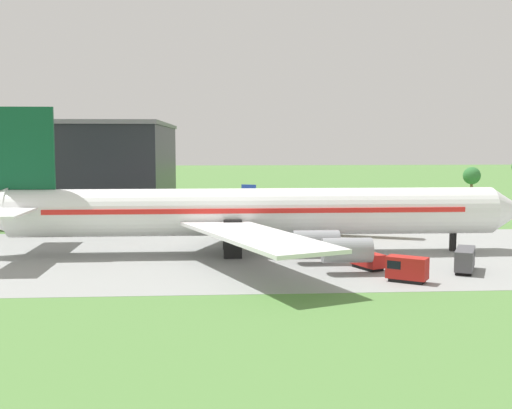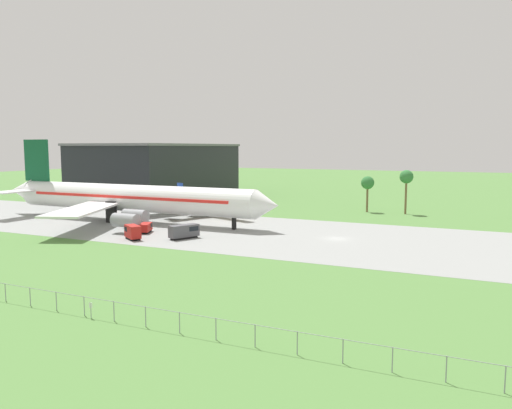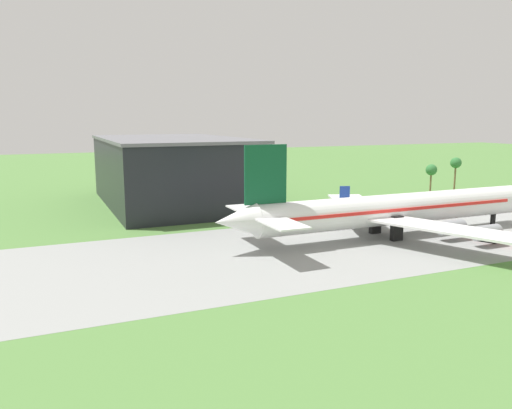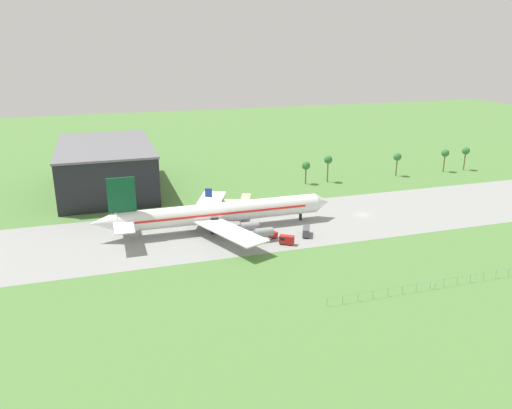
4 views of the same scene
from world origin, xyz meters
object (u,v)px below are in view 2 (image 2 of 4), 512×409
Objects in this scene: catering_van at (185,231)px; no_stopping_sign at (91,308)px; baggage_tug at (146,228)px; fuel_truck at (133,232)px; terminal_building at (159,170)px; regional_aircraft at (209,206)px; jet_airliner at (127,198)px.

no_stopping_sign is at bearing -69.24° from catering_van.
fuel_truck is at bearing -70.82° from baggage_tug.
no_stopping_sign is at bearing -56.65° from fuel_truck.
terminal_building is at bearing 122.80° from no_stopping_sign.
regional_aircraft is 32.22m from catering_van.
catering_van is at bearing -28.61° from jet_airliner.
regional_aircraft is 5.55× the size of baggage_tug.
catering_van is 3.74× the size of no_stopping_sign.
catering_van is (11.23, -2.32, 0.38)m from baggage_tug.
terminal_building is (-32.79, 58.56, 3.89)m from jet_airliner.
fuel_truck is at bearing -57.47° from terminal_building.
catering_van is (8.65, 5.10, -0.03)m from fuel_truck.
baggage_tug is 2.97× the size of no_stopping_sign.
jet_airliner is at bearing -60.75° from terminal_building.
no_stopping_sign is (27.54, -45.34, -0.04)m from baggage_tug.
catering_van is at bearing -68.36° from regional_aircraft.
no_stopping_sign is (24.96, -37.92, -0.45)m from fuel_truck.
jet_airliner is 16.68× the size of fuel_truck.
terminal_building is (-46.80, 70.01, 8.49)m from baggage_tug.
regional_aircraft is at bearing 91.33° from baggage_tug.
regional_aircraft is at bearing 95.26° from fuel_truck.
baggage_tug is 11.48m from catering_van.
regional_aircraft is at bearing 111.64° from catering_van.
no_stopping_sign is (16.31, -43.02, -0.42)m from catering_van.
fuel_truck is (2.58, -7.42, 0.41)m from baggage_tug.
baggage_tug is 7.87m from fuel_truck.
baggage_tug is 0.08× the size of terminal_building.
fuel_truck is 0.08× the size of terminal_building.
jet_airliner is 18.66m from baggage_tug.
regional_aircraft reaches higher than catering_van.
regional_aircraft is (13.37, 16.16, -3.05)m from jet_airliner.
jet_airliner is 29.06m from catering_van.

